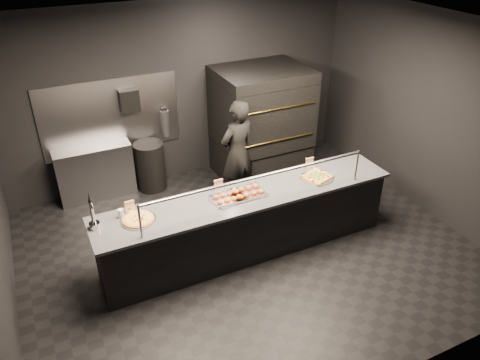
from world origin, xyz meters
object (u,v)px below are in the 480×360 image
Objects in this scene: fire_extinguisher at (165,123)px; beer_tap at (93,218)px; prep_shelf at (96,173)px; round_pizza at (138,219)px; slider_tray_a at (228,198)px; trash_bin at (150,166)px; slider_tray_b at (247,192)px; pizza_oven at (261,123)px; square_pizza at (317,177)px; towel_dispenser at (129,100)px; service_counter at (247,223)px; worker at (237,153)px.

beer_tap reaches higher than fire_extinguisher.
round_pizza is at bearing -86.23° from prep_shelf.
slider_tray_a is (0.07, -2.40, -0.11)m from fire_extinguisher.
beer_tap is 2.53m from trash_bin.
round_pizza is 1.45m from slider_tray_b.
pizza_oven is 2.31× the size of trash_bin.
fire_extinguisher is 2.82m from square_pizza.
towel_dispenser is (0.70, 0.07, 1.10)m from prep_shelf.
slider_tray_b is at bearing -122.40° from pizza_oven.
slider_tray_a reaches higher than square_pizza.
pizza_oven is 4.21× the size of square_pizza.
slider_tray_b reaches higher than square_pizza.
beer_tap reaches higher than square_pizza.
slider_tray_a is at bearing -88.38° from fire_extinguisher.
service_counter is 2.50m from fire_extinguisher.
towel_dispenser is 0.81× the size of round_pizza.
slider_tray_b is (0.90, -2.38, -0.60)m from towel_dispenser.
worker is (2.39, 1.13, -0.20)m from beer_tap.
slider_tray_a is at bearing -127.92° from pizza_oven.
square_pizza is 0.26× the size of worker.
slider_tray_a is at bearing -3.95° from beer_tap.
fire_extinguisher is 0.61× the size of trash_bin.
slider_tray_b is 1.31m from worker.
towel_dispenser reaches higher than prep_shelf.
round_pizza is at bearing -7.72° from beer_tap.
service_counter reaches higher than slider_tray_b.
slider_tray_a is at bearing -2.33° from round_pizza.
towel_dispenser reaches higher than slider_tray_a.
trash_bin is at bearing 107.91° from service_counter.
trash_bin is (0.88, -0.10, -0.04)m from prep_shelf.
pizza_oven is at bearing -8.54° from prep_shelf.
service_counter is 8.12× the size of fire_extinguisher.
fire_extinguisher is at bearing 26.08° from trash_bin.
service_counter is 0.56m from slider_tray_a.
round_pizza is (-1.45, 0.04, 0.47)m from service_counter.
slider_tray_b is (1.45, -0.04, 0.01)m from round_pizza.
worker is at bearing -40.41° from trash_bin.
pizza_oven is at bearing 29.58° from beer_tap.
trash_bin is at bearing 59.69° from beer_tap.
slider_tray_b is at bearing -3.04° from beer_tap.
worker is at bearing 59.99° from slider_tray_a.
round_pizza is at bearing 177.67° from slider_tray_a.
slider_tray_b is at bearing -81.68° from fire_extinguisher.
fire_extinguisher reaches higher than trash_bin.
round_pizza is 0.93× the size of slider_tray_b.
slider_tray_b is at bearing -69.30° from towel_dispenser.
service_counter is at bearing -122.27° from pizza_oven.
square_pizza is at bearing -1.49° from slider_tray_a.
pizza_oven reaches higher than worker.
pizza_oven is 3.88× the size of slider_tray_a.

